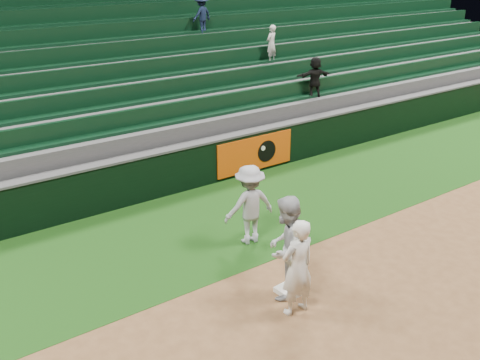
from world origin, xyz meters
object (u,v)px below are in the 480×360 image
Objects in this scene: baserunner at (286,248)px; base_coach at (250,205)px; first_baseman at (297,267)px; first_base at (290,290)px.

base_coach is (0.65, 1.99, -0.09)m from baserunner.
base_coach is (0.82, 2.51, -0.01)m from first_baseman.
baserunner is (0.17, 0.52, 0.08)m from first_baseman.
first_baseman is (-0.29, -0.50, 0.86)m from first_base.
base_coach reaches higher than first_base.
first_baseman is at bearing 79.41° from base_coach.
first_base is 1.04m from first_baseman.
first_baseman reaches higher than first_base.
first_baseman is at bearing -120.13° from first_base.
first_base is at bearing 143.22° from baserunner.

